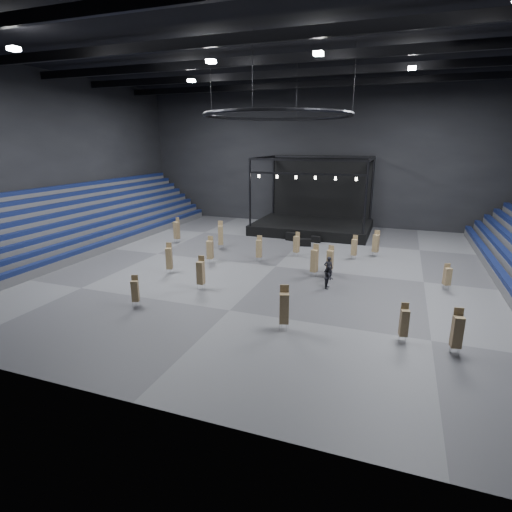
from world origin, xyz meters
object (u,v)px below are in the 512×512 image
(chair_stack_7, at_px, (210,249))
(chair_stack_5, at_px, (201,272))
(chair_stack_4, at_px, (284,307))
(man_center, at_px, (328,268))
(stage, at_px, (314,219))
(chair_stack_3, at_px, (354,247))
(chair_stack_8, at_px, (296,244))
(chair_stack_0, at_px, (259,248))
(flight_case_right, at_px, (316,239))
(flight_case_left, at_px, (292,237))
(chair_stack_12, at_px, (404,322))
(crew_member, at_px, (329,277))
(chair_stack_6, at_px, (169,258))
(chair_stack_2, at_px, (177,230))
(chair_stack_14, at_px, (330,259))
(chair_stack_11, at_px, (447,276))
(flight_case_mid, at_px, (305,242))
(chair_stack_13, at_px, (457,331))
(chair_stack_1, at_px, (221,235))
(chair_stack_9, at_px, (135,290))
(chair_stack_10, at_px, (314,260))
(chair_stack_15, at_px, (376,243))

(chair_stack_7, bearing_deg, chair_stack_5, -76.64)
(chair_stack_4, distance_m, man_center, 10.03)
(stage, distance_m, chair_stack_3, 13.08)
(stage, distance_m, chair_stack_8, 12.28)
(man_center, bearing_deg, chair_stack_0, -40.28)
(flight_case_right, height_order, chair_stack_8, chair_stack_8)
(flight_case_left, distance_m, man_center, 13.70)
(flight_case_left, bearing_deg, chair_stack_0, -94.84)
(chair_stack_12, relative_size, crew_member, 1.29)
(flight_case_right, bearing_deg, man_center, -73.81)
(flight_case_left, distance_m, chair_stack_6, 16.61)
(chair_stack_6, bearing_deg, man_center, -5.61)
(chair_stack_12, height_order, man_center, chair_stack_12)
(chair_stack_3, xyz_separation_m, chair_stack_5, (-10.04, -12.32, 0.14))
(chair_stack_8, distance_m, chair_stack_12, 18.15)
(chair_stack_4, height_order, chair_stack_7, chair_stack_4)
(chair_stack_12, bearing_deg, chair_stack_2, 133.75)
(chair_stack_0, height_order, chair_stack_3, chair_stack_0)
(chair_stack_0, relative_size, man_center, 1.26)
(chair_stack_2, height_order, chair_stack_14, chair_stack_2)
(chair_stack_5, xyz_separation_m, crew_member, (9.15, 3.55, -0.47))
(chair_stack_6, distance_m, chair_stack_12, 19.91)
(chair_stack_0, distance_m, chair_stack_2, 11.74)
(chair_stack_2, xyz_separation_m, chair_stack_11, (27.06, -6.05, -0.36))
(flight_case_mid, distance_m, crew_member, 12.98)
(chair_stack_13, bearing_deg, stage, 106.36)
(chair_stack_0, height_order, chair_stack_12, chair_stack_0)
(flight_case_right, height_order, chair_stack_1, chair_stack_1)
(chair_stack_5, bearing_deg, chair_stack_13, -15.87)
(chair_stack_0, xyz_separation_m, chair_stack_3, (8.34, 3.81, -0.07))
(chair_stack_9, bearing_deg, chair_stack_13, -23.29)
(flight_case_mid, height_order, chair_stack_11, chair_stack_11)
(chair_stack_0, relative_size, chair_stack_13, 0.96)
(chair_stack_5, bearing_deg, flight_case_left, 79.69)
(stage, relative_size, man_center, 7.12)
(chair_stack_12, bearing_deg, chair_stack_9, 170.19)
(flight_case_right, xyz_separation_m, chair_stack_2, (-14.64, -5.32, 1.10))
(chair_stack_11, relative_size, chair_stack_13, 0.79)
(chair_stack_10, relative_size, chair_stack_15, 1.07)
(chair_stack_5, distance_m, chair_stack_6, 5.02)
(chair_stack_4, xyz_separation_m, chair_stack_10, (-0.36, 10.40, -0.02))
(chair_stack_6, bearing_deg, chair_stack_5, -48.70)
(chair_stack_14, height_order, man_center, chair_stack_14)
(chair_stack_8, distance_m, chair_stack_14, 6.07)
(chair_stack_7, distance_m, chair_stack_14, 11.02)
(stage, bearing_deg, chair_stack_1, -121.09)
(flight_case_left, bearing_deg, crew_member, -64.70)
(chair_stack_7, relative_size, chair_stack_13, 0.99)
(chair_stack_2, height_order, crew_member, chair_stack_2)
(chair_stack_12, bearing_deg, chair_stack_5, 153.41)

